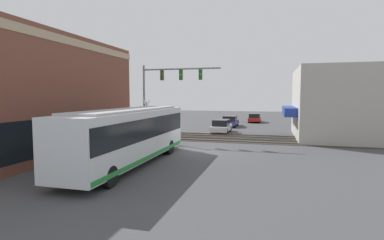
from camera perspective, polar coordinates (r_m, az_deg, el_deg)
ground_plane at (r=22.19m, az=0.99°, el=-6.08°), size 120.00×120.00×0.00m
brick_building at (r=24.39m, az=-29.81°, el=3.98°), size 16.17×8.84×8.21m
shop_building at (r=32.38m, az=25.37°, el=2.87°), size 10.99×8.37×6.78m
city_bus at (r=18.05m, az=-11.78°, el=-2.67°), size 12.02×2.59×3.36m
traffic_signal_gantry at (r=27.52m, az=-4.96°, el=6.73°), size 0.42×7.31×6.93m
crossing_signal at (r=26.77m, az=-8.68°, el=0.66°), size 1.41×1.18×3.81m
rail_track_near at (r=27.96m, az=4.01°, el=-3.80°), size 2.60×60.00×0.15m
rail_track_far at (r=31.08m, az=5.16°, el=-2.96°), size 2.60×60.00×0.15m
parked_car_white at (r=33.64m, az=5.62°, el=-1.25°), size 4.56×1.82×1.49m
parked_car_blue at (r=40.70m, az=7.30°, el=-0.26°), size 4.89×1.82×1.45m
parked_car_red at (r=47.83m, az=11.85°, el=0.36°), size 4.52×1.82×1.38m
pedestrian_at_crossing at (r=26.00m, az=-8.99°, el=-2.65°), size 0.34×0.34×1.68m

